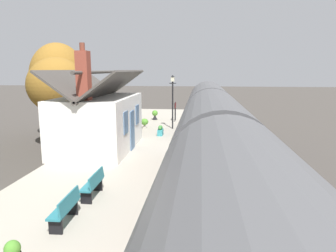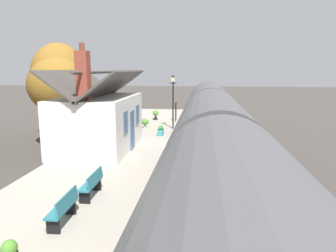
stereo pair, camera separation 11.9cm
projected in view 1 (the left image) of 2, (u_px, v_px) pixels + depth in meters
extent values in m
plane|color=#423D38|center=(193.00, 161.00, 17.85)|extent=(160.00, 160.00, 0.00)
cube|color=#A39B8C|center=(127.00, 151.00, 18.16)|extent=(32.00, 5.68, 0.93)
cube|color=beige|center=(173.00, 145.00, 17.80)|extent=(32.00, 0.36, 0.02)
cube|color=gray|center=(221.00, 161.00, 17.67)|extent=(52.00, 0.08, 0.14)
cube|color=gray|center=(196.00, 160.00, 17.82)|extent=(52.00, 0.08, 0.14)
cube|color=black|center=(208.00, 146.00, 19.96)|extent=(8.01, 2.29, 0.70)
cube|color=navy|center=(208.00, 123.00, 19.69)|extent=(8.70, 2.70, 2.30)
cylinder|color=#515154|center=(209.00, 105.00, 19.48)|extent=(8.70, 2.65, 2.65)
cube|color=black|center=(187.00, 118.00, 19.78)|extent=(7.40, 0.03, 0.80)
cylinder|color=black|center=(207.00, 137.00, 22.51)|extent=(0.70, 2.16, 0.70)
cylinder|color=black|center=(209.00, 157.00, 17.40)|extent=(0.70, 2.16, 0.70)
cube|color=black|center=(207.00, 108.00, 23.89)|extent=(0.04, 2.16, 0.90)
cylinder|color=#F2EDCC|center=(207.00, 121.00, 24.09)|extent=(0.06, 0.24, 0.24)
cube|color=red|center=(207.00, 126.00, 24.21)|extent=(0.16, 2.56, 0.24)
cube|color=black|center=(213.00, 204.00, 11.36)|extent=(7.25, 2.29, 0.70)
cube|color=maroon|center=(214.00, 164.00, 11.09)|extent=(7.88, 2.70, 2.30)
cylinder|color=#515154|center=(215.00, 133.00, 10.88)|extent=(7.88, 2.65, 2.65)
cube|color=black|center=(176.00, 155.00, 11.18)|extent=(6.70, 0.03, 0.80)
cylinder|color=black|center=(211.00, 181.00, 13.67)|extent=(0.70, 2.16, 0.70)
cylinder|color=black|center=(216.00, 238.00, 9.04)|extent=(0.70, 2.16, 0.70)
cube|color=white|center=(99.00, 123.00, 16.67)|extent=(5.87, 3.54, 2.85)
cube|color=#47423D|center=(114.00, 85.00, 16.21)|extent=(6.37, 2.03, 1.50)
cube|color=#47423D|center=(81.00, 84.00, 16.39)|extent=(6.37, 2.03, 1.50)
cylinder|color=#47423D|center=(97.00, 72.00, 16.19)|extent=(6.37, 0.16, 0.16)
cube|color=brown|center=(84.00, 76.00, 14.34)|extent=(0.56, 0.56, 2.26)
cylinder|color=brown|center=(82.00, 47.00, 14.11)|extent=(0.24, 0.24, 0.36)
cube|color=slate|center=(132.00, 130.00, 16.66)|extent=(0.90, 0.06, 2.10)
cube|color=slate|center=(126.00, 123.00, 15.18)|extent=(0.80, 0.05, 1.10)
cube|color=slate|center=(137.00, 114.00, 17.92)|extent=(0.80, 0.05, 1.10)
cube|color=#26727F|center=(92.00, 184.00, 10.46)|extent=(1.40, 0.41, 0.06)
cube|color=#26727F|center=(97.00, 178.00, 10.40)|extent=(1.40, 0.12, 0.40)
cube|color=black|center=(86.00, 197.00, 9.95)|extent=(0.06, 0.36, 0.44)
cube|color=black|center=(97.00, 185.00, 11.05)|extent=(0.06, 0.36, 0.44)
cube|color=#26727F|center=(64.00, 209.00, 8.62)|extent=(1.41, 0.44, 0.06)
cube|color=#26727F|center=(69.00, 201.00, 8.57)|extent=(1.40, 0.15, 0.40)
cube|color=black|center=(56.00, 226.00, 8.11)|extent=(0.07, 0.36, 0.44)
cube|color=black|center=(72.00, 208.00, 9.21)|extent=(0.07, 0.36, 0.44)
ellipsoid|color=#4C8C2D|center=(12.00, 249.00, 6.69)|extent=(0.34, 0.34, 0.36)
cone|color=gray|center=(145.00, 126.00, 22.80)|extent=(0.40, 0.40, 0.28)
cylinder|color=gray|center=(145.00, 128.00, 22.82)|extent=(0.22, 0.22, 0.06)
ellipsoid|color=#4C8C2D|center=(145.00, 122.00, 22.74)|extent=(0.54, 0.54, 0.48)
cone|color=#E2585F|center=(145.00, 119.00, 22.71)|extent=(0.10, 0.10, 0.22)
cone|color=black|center=(155.00, 117.00, 26.68)|extent=(0.46, 0.46, 0.40)
cylinder|color=black|center=(155.00, 119.00, 26.71)|extent=(0.25, 0.25, 0.06)
ellipsoid|color=#4C8C2D|center=(155.00, 113.00, 26.61)|extent=(0.49, 0.49, 0.49)
cube|color=teal|center=(160.00, 132.00, 20.36)|extent=(0.76, 0.32, 0.39)
ellipsoid|color=#3D8438|center=(160.00, 128.00, 20.31)|extent=(0.68, 0.29, 0.29)
cylinder|color=black|center=(173.00, 105.00, 22.34)|extent=(0.10, 0.10, 3.44)
cylinder|color=black|center=(173.00, 83.00, 22.06)|extent=(0.05, 0.50, 0.05)
cube|color=beige|center=(173.00, 79.00, 22.01)|extent=(0.24, 0.24, 0.32)
cone|color=black|center=(173.00, 76.00, 21.97)|extent=(0.32, 0.32, 0.14)
cylinder|color=black|center=(175.00, 115.00, 25.61)|extent=(0.06, 0.06, 1.10)
cylinder|color=black|center=(176.00, 114.00, 26.20)|extent=(0.06, 0.06, 1.10)
cube|color=maroon|center=(175.00, 105.00, 25.77)|extent=(0.90, 0.06, 0.44)
cube|color=black|center=(175.00, 105.00, 25.77)|extent=(0.96, 0.03, 0.50)
cylinder|color=#4C3828|center=(59.00, 126.00, 20.69)|extent=(0.28, 0.28, 2.90)
ellipsoid|color=olive|center=(57.00, 85.00, 20.20)|extent=(3.54, 3.86, 3.62)
cylinder|color=#4C3828|center=(61.00, 118.00, 24.47)|extent=(0.38, 0.38, 2.79)
ellipsoid|color=olive|center=(59.00, 77.00, 23.89)|extent=(4.49, 4.17, 5.19)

